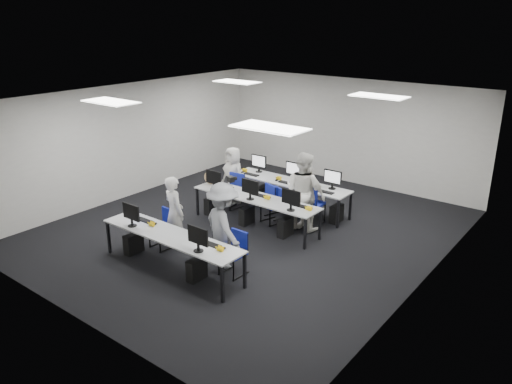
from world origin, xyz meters
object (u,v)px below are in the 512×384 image
Objects in this scene: chair_4 at (304,218)px; chair_0 at (163,236)px; student_1 at (303,191)px; photographer at (223,226)px; chair_7 at (312,212)px; chair_6 at (276,206)px; student_3 at (306,195)px; chair_3 at (273,212)px; desk_front at (171,237)px; chair_5 at (242,196)px; student_0 at (174,212)px; student_2 at (233,175)px; desk_mid at (255,199)px; chair_2 at (233,197)px; chair_1 at (234,261)px.

chair_0 is at bearing -118.66° from chair_4.
student_1 is 2.54m from photographer.
chair_0 is 3.49m from chair_7.
chair_6 is 0.55× the size of student_3.
chair_4 reaches higher than chair_3.
chair_4 reaches higher than chair_0.
chair_5 reaches higher than desk_front.
chair_4 is at bearing -9.40° from chair_5.
student_0 is 1.05× the size of student_2.
desk_mid is at bearing 36.69° from student_1.
student_2 is (-1.46, 0.11, 0.47)m from chair_6.
photographer is at bearing -38.56° from chair_2.
chair_1 is 0.49× the size of photographer.
chair_0 is 0.85× the size of chair_7.
chair_7 is at bearing 99.05° from chair_4.
student_3 is at bearing 74.14° from desk_front.
photographer reaches higher than chair_4.
student_1 reaches higher than chair_4.
chair_5 reaches higher than chair_1.
student_3 is at bearing -96.28° from chair_7.
chair_1 is 3.85m from student_2.
desk_front is at bearing -90.00° from desk_mid.
chair_1 is at bearing -175.72° from photographer.
chair_7 is (0.95, 0.94, -0.37)m from desk_mid.
student_1 is (1.55, 2.49, 0.12)m from student_0.
student_0 is at bearing 46.09° from chair_0.
chair_3 is 0.34m from chair_6.
desk_mid is at bearing -91.27° from chair_3.
student_0 reaches higher than chair_1.
student_2 is at bearing 179.09° from chair_4.
chair_4 is at bearing 12.99° from chair_2.
chair_4 is (2.19, -0.05, 0.01)m from chair_2.
chair_1 is at bearing -62.37° from desk_mid.
chair_2 is at bearing 132.19° from chair_1.
chair_7 is 0.54× the size of student_1.
photographer is (0.71, 0.70, 0.17)m from desk_front.
student_2 reaches higher than chair_7.
chair_2 reaches higher than desk_front.
chair_1 is 1.01× the size of chair_3.
chair_7 is (0.95, 3.54, -0.37)m from desk_front.
chair_5 is (0.19, 0.15, 0.04)m from chair_2.
chair_6 is at bearing -9.58° from student_1.
student_3 is (0.06, 0.06, -0.11)m from student_1.
chair_5 is 2.72m from student_0.
chair_4 is 0.64m from student_1.
chair_3 is 0.96× the size of chair_6.
chair_0 is at bearing -177.70° from chair_1.
chair_2 is (-1.23, 0.64, -0.42)m from desk_mid.
chair_3 is at bearing -18.88° from chair_5.
chair_4 is 0.57× the size of student_2.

